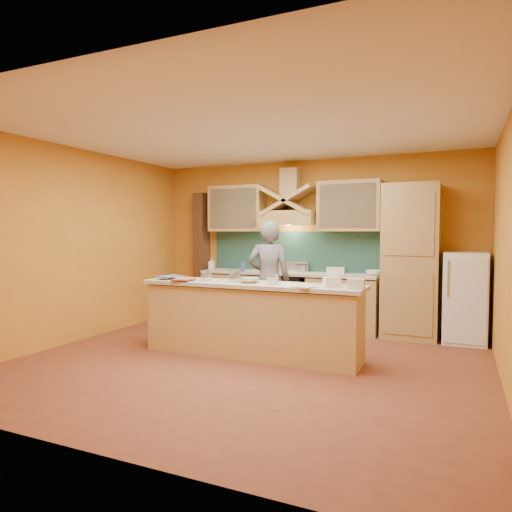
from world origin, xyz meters
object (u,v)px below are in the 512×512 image
at_px(stove, 287,300).
at_px(person, 269,279).
at_px(kitchen_scale, 273,280).
at_px(fridge, 465,298).
at_px(mixing_bowl, 250,280).

distance_m(stove, person, 0.89).
height_order(stove, kitchen_scale, kitchen_scale).
bearing_deg(fridge, kitchen_scale, -137.86).
height_order(fridge, kitchen_scale, fridge).
xyz_separation_m(stove, fridge, (2.70, 0.00, 0.20)).
xyz_separation_m(fridge, mixing_bowl, (-2.50, -1.93, 0.33)).
relative_size(fridge, kitchen_scale, 11.10).
bearing_deg(kitchen_scale, person, 102.23).
distance_m(kitchen_scale, mixing_bowl, 0.33).
bearing_deg(person, fridge, 178.39).
relative_size(stove, person, 0.51).
relative_size(stove, mixing_bowl, 3.46).
bearing_deg(kitchen_scale, stove, 92.62).
bearing_deg(person, mixing_bowl, 83.10).
height_order(stove, person, person).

